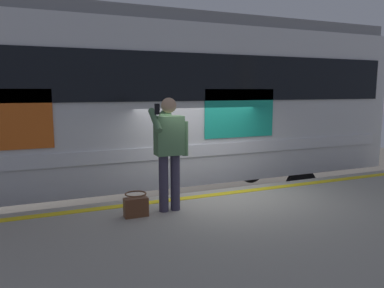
% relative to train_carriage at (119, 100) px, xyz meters
% --- Properties ---
extents(ground_plane, '(25.78, 25.78, 0.00)m').
position_rel_train_carriage_xyz_m(ground_plane, '(-1.23, 2.17, -2.63)').
color(ground_plane, '#4C4742').
extents(platform, '(17.18, 4.42, 1.07)m').
position_rel_train_carriage_xyz_m(platform, '(-1.23, 4.38, -2.10)').
color(platform, '#9E998E').
rests_on(platform, ground).
extents(safety_line, '(16.84, 0.16, 0.01)m').
position_rel_train_carriage_xyz_m(safety_line, '(-1.23, 2.47, -1.56)').
color(safety_line, yellow).
rests_on(safety_line, platform).
extents(track_rail_near, '(22.34, 0.08, 0.16)m').
position_rel_train_carriage_xyz_m(track_rail_near, '(-1.23, 0.71, -2.55)').
color(track_rail_near, slate).
rests_on(track_rail_near, ground).
extents(track_rail_far, '(22.34, 0.08, 0.16)m').
position_rel_train_carriage_xyz_m(track_rail_far, '(-1.23, -0.72, -2.55)').
color(track_rail_far, slate).
rests_on(track_rail_far, ground).
extents(train_carriage, '(12.43, 2.79, 4.19)m').
position_rel_train_carriage_xyz_m(train_carriage, '(0.00, 0.00, 0.00)').
color(train_carriage, silver).
rests_on(train_carriage, ground).
extents(passenger, '(0.57, 0.55, 1.66)m').
position_rel_train_carriage_xyz_m(passenger, '(-0.11, 2.94, -0.58)').
color(passenger, '#383347').
rests_on(passenger, platform).
extents(handbag, '(0.33, 0.30, 0.34)m').
position_rel_train_carriage_xyz_m(handbag, '(0.41, 3.01, -1.40)').
color(handbag, '#59331E').
rests_on(handbag, platform).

